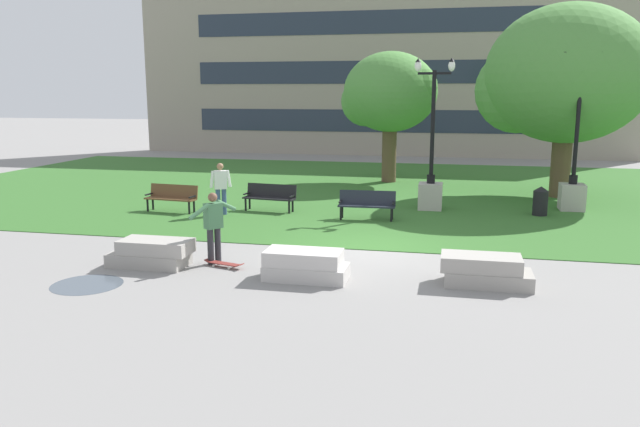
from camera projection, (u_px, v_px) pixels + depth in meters
The scene contains 18 objects.
ground_plane at pixel (367, 250), 16.05m from camera, with size 140.00×140.00×0.00m, color gray.
grass_lawn at pixel (401, 191), 25.64m from camera, with size 40.00×20.00×0.02m, color #336628.
concrete_block_center at pixel (152, 253), 14.56m from camera, with size 1.92×0.90×0.64m.
concrete_block_left at pixel (305, 265), 13.55m from camera, with size 1.80×0.90×0.64m.
concrete_block_right at pixel (485, 271), 13.13m from camera, with size 1.89×0.90×0.64m.
person_skateboarder at pixel (213, 223), 14.65m from camera, with size 0.70×1.41×1.71m.
skateboard at pixel (224, 263), 14.52m from camera, with size 1.04×0.47×0.14m.
puddle at pixel (87, 285), 13.21m from camera, with size 1.49×1.49×0.01m, color #47515B.
park_bench_near_left at pixel (172, 196), 21.10m from camera, with size 1.85×0.72×0.90m.
park_bench_near_right at pixel (367, 203), 19.81m from camera, with size 1.82×0.59×0.90m.
park_bench_far_left at pixel (270, 196), 21.21m from camera, with size 1.85×0.74×0.90m.
lamp_post_center at pixel (573, 179), 21.24m from camera, with size 1.32×0.80×5.39m.
lamp_post_left at pixel (431, 179), 21.41m from camera, with size 1.32×0.80×5.10m.
tree_far_left at pixel (389, 94), 27.43m from camera, with size 4.32×4.12×5.73m.
tree_near_left at pixel (565, 76), 23.28m from camera, with size 6.36×6.06×7.23m.
trash_bin at pixel (540, 201), 20.43m from camera, with size 0.49×0.49×0.96m.
person_bystander_near_lawn at pixel (221, 186), 20.45m from camera, with size 0.66×0.48×1.71m.
building_facade_distant at pixel (380, 58), 38.94m from camera, with size 31.50×1.03×12.11m.
Camera 1 is at (2.10, -15.47, 4.03)m, focal length 35.00 mm.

